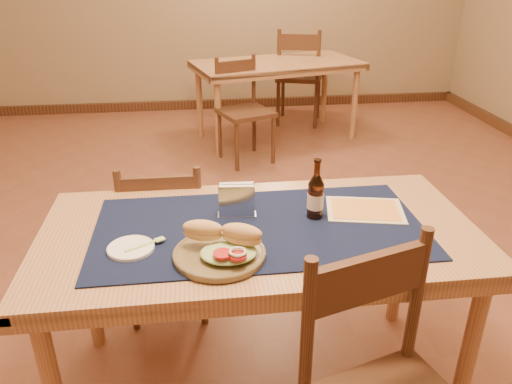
{
  "coord_description": "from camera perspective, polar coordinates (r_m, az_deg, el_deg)",
  "views": [
    {
      "loc": [
        -0.21,
        -2.38,
        1.66
      ],
      "look_at": [
        0.0,
        -0.7,
        0.85
      ],
      "focal_mm": 35.0,
      "sensor_mm": 36.0,
      "label": 1
    }
  ],
  "objects": [
    {
      "name": "room",
      "position": [
        2.41,
        -2.21,
        19.27
      ],
      "size": [
        6.04,
        7.04,
        2.84
      ],
      "color": "brown",
      "rests_on": "ground"
    },
    {
      "name": "main_table",
      "position": [
        1.88,
        0.38,
        -6.33
      ],
      "size": [
        1.6,
        0.8,
        0.75
      ],
      "color": "#AE7F52",
      "rests_on": "ground"
    },
    {
      "name": "placemat",
      "position": [
        1.84,
        0.39,
        -4.06
      ],
      "size": [
        1.2,
        0.6,
        0.01
      ],
      "primitive_type": "cube",
      "color": "#0D1433",
      "rests_on": "main_table"
    },
    {
      "name": "baseboard",
      "position": [
        2.88,
        -1.76,
        -8.47
      ],
      "size": [
        6.0,
        7.0,
        0.1
      ],
      "color": "#4B2F1A",
      "rests_on": "ground"
    },
    {
      "name": "back_table",
      "position": [
        4.89,
        2.42,
        13.72
      ],
      "size": [
        1.69,
        1.13,
        0.75
      ],
      "color": "#AE7F52",
      "rests_on": "ground"
    },
    {
      "name": "chair_main_far",
      "position": [
        2.44,
        -10.28,
        -4.92
      ],
      "size": [
        0.4,
        0.4,
        0.85
      ],
      "color": "#4B2F1A",
      "rests_on": "ground"
    },
    {
      "name": "chair_back_near",
      "position": [
        4.36,
        -1.43,
        9.48
      ],
      "size": [
        0.53,
        0.53,
        0.89
      ],
      "color": "#4B2F1A",
      "rests_on": "ground"
    },
    {
      "name": "chair_back_far",
      "position": [
        5.4,
        4.96,
        13.17
      ],
      "size": [
        0.58,
        0.58,
        1.0
      ],
      "color": "#4B2F1A",
      "rests_on": "ground"
    },
    {
      "name": "sandwich_plate",
      "position": [
        1.65,
        -3.9,
        -6.48
      ],
      "size": [
        0.31,
        0.31,
        0.12
      ],
      "color": "brown",
      "rests_on": "placemat"
    },
    {
      "name": "side_plate",
      "position": [
        1.75,
        -14.12,
        -6.2
      ],
      "size": [
        0.16,
        0.16,
        0.01
      ],
      "color": "white",
      "rests_on": "placemat"
    },
    {
      "name": "fork",
      "position": [
        1.75,
        -12.22,
        -5.76
      ],
      "size": [
        0.14,
        0.09,
        0.0
      ],
      "color": "#AAE67E",
      "rests_on": "side_plate"
    },
    {
      "name": "beer_bottle",
      "position": [
        1.88,
        6.83,
        -0.48
      ],
      "size": [
        0.06,
        0.06,
        0.23
      ],
      "color": "#421D0B",
      "rests_on": "placemat"
    },
    {
      "name": "napkin_holder",
      "position": [
        1.89,
        -2.22,
        -1.04
      ],
      "size": [
        0.15,
        0.06,
        0.13
      ],
      "color": "silver",
      "rests_on": "placemat"
    },
    {
      "name": "menu_card",
      "position": [
        2.0,
        12.35,
        -1.98
      ],
      "size": [
        0.33,
        0.27,
        0.01
      ],
      "color": "beige",
      "rests_on": "placemat"
    }
  ]
}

